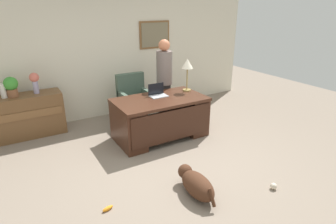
% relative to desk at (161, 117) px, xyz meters
% --- Properties ---
extents(ground_plane, '(12.00, 12.00, 0.00)m').
position_rel_desk_xyz_m(ground_plane, '(-0.25, -0.91, -0.41)').
color(ground_plane, gray).
extents(back_wall, '(7.00, 0.16, 2.70)m').
position_rel_desk_xyz_m(back_wall, '(-0.25, 1.69, 0.94)').
color(back_wall, beige).
rests_on(back_wall, ground_plane).
extents(desk, '(1.65, 0.93, 0.76)m').
position_rel_desk_xyz_m(desk, '(0.00, 0.00, 0.00)').
color(desk, '#422316').
rests_on(desk, ground_plane).
extents(credenza, '(1.54, 0.50, 0.80)m').
position_rel_desk_xyz_m(credenza, '(-2.25, 1.34, -0.01)').
color(credenza, brown).
rests_on(credenza, ground_plane).
extents(armchair, '(0.60, 0.59, 1.01)m').
position_rel_desk_xyz_m(armchair, '(-0.11, 0.95, 0.05)').
color(armchair, '#475B4C').
rests_on(armchair, ground_plane).
extents(person_standing, '(0.32, 0.32, 1.71)m').
position_rel_desk_xyz_m(person_standing, '(0.45, 0.65, 0.48)').
color(person_standing, '#262323').
rests_on(person_standing, ground_plane).
extents(dog_lying, '(0.32, 0.79, 0.30)m').
position_rel_desk_xyz_m(dog_lying, '(-0.43, -1.71, -0.25)').
color(dog_lying, '#472819').
rests_on(dog_lying, ground_plane).
extents(laptop, '(0.32, 0.22, 0.22)m').
position_rel_desk_xyz_m(laptop, '(0.04, 0.18, 0.41)').
color(laptop, '#B2B5BA').
rests_on(laptop, desk).
extents(desk_lamp, '(0.22, 0.22, 0.63)m').
position_rel_desk_xyz_m(desk_lamp, '(0.69, 0.19, 0.84)').
color(desk_lamp, '#9E8447').
rests_on(desk_lamp, desk).
extents(vase_with_flowers, '(0.17, 0.17, 0.39)m').
position_rel_desk_xyz_m(vase_with_flowers, '(-1.89, 1.34, 0.64)').
color(vase_with_flowers, '#A69EBF').
rests_on(vase_with_flowers, credenza).
extents(vase_empty, '(0.10, 0.10, 0.25)m').
position_rel_desk_xyz_m(vase_empty, '(-2.41, 1.34, 0.52)').
color(vase_empty, silver).
rests_on(vase_empty, credenza).
extents(potted_plant, '(0.24, 0.24, 0.36)m').
position_rel_desk_xyz_m(potted_plant, '(-2.28, 1.34, 0.59)').
color(potted_plant, brown).
rests_on(potted_plant, credenza).
extents(dog_toy_ball, '(0.09, 0.09, 0.09)m').
position_rel_desk_xyz_m(dog_toy_ball, '(0.54, -2.17, -0.36)').
color(dog_toy_ball, beige).
rests_on(dog_toy_ball, ground_plane).
extents(dog_toy_bone, '(0.15, 0.08, 0.05)m').
position_rel_desk_xyz_m(dog_toy_bone, '(-1.54, -1.43, -0.38)').
color(dog_toy_bone, orange).
rests_on(dog_toy_bone, ground_plane).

